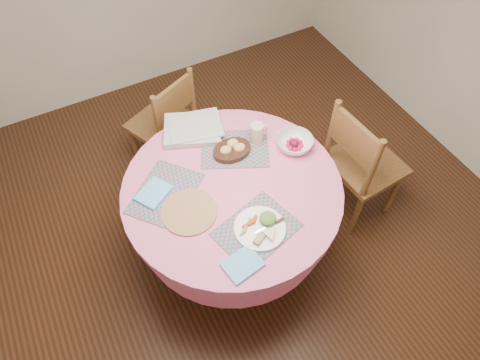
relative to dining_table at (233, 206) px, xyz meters
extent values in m
plane|color=#331C0F|center=(0.00, 0.00, -0.56)|extent=(4.00, 4.00, 0.00)
cylinder|color=pink|center=(0.00, 0.00, 0.17)|extent=(1.24, 1.24, 0.04)
cone|color=pink|center=(0.00, 0.00, 0.00)|extent=(1.24, 1.24, 0.30)
cylinder|color=black|center=(0.00, 0.00, -0.34)|extent=(0.14, 0.14, 0.44)
cylinder|color=black|center=(0.00, 0.00, -0.53)|extent=(0.56, 0.56, 0.06)
cube|color=brown|center=(0.97, -0.06, -0.10)|extent=(0.46, 0.48, 0.04)
cylinder|color=brown|center=(1.15, -0.23, -0.33)|extent=(0.04, 0.04, 0.46)
cylinder|color=brown|center=(1.12, 0.14, -0.33)|extent=(0.04, 0.04, 0.46)
cylinder|color=brown|center=(0.81, -0.25, -0.33)|extent=(0.04, 0.04, 0.46)
cylinder|color=brown|center=(0.78, 0.11, -0.33)|extent=(0.04, 0.04, 0.46)
cylinder|color=brown|center=(0.79, -0.26, 0.16)|extent=(0.04, 0.04, 0.51)
cylinder|color=brown|center=(0.76, 0.11, 0.16)|extent=(0.04, 0.04, 0.51)
cube|color=brown|center=(0.77, -0.07, 0.26)|extent=(0.06, 0.37, 0.24)
cube|color=brown|center=(-0.08, 0.97, -0.13)|extent=(0.54, 0.53, 0.04)
cylinder|color=brown|center=(0.00, 1.19, -0.34)|extent=(0.05, 0.05, 0.42)
cylinder|color=brown|center=(-0.31, 1.05, -0.34)|extent=(0.05, 0.05, 0.42)
cylinder|color=brown|center=(0.14, 0.89, -0.34)|extent=(0.05, 0.05, 0.42)
cylinder|color=brown|center=(-0.17, 0.75, -0.34)|extent=(0.05, 0.05, 0.42)
cylinder|color=brown|center=(0.14, 0.88, 0.10)|extent=(0.05, 0.05, 0.47)
cylinder|color=brown|center=(-0.16, 0.74, 0.10)|extent=(0.05, 0.05, 0.47)
cube|color=brown|center=(-0.01, 0.81, 0.20)|extent=(0.32, 0.17, 0.23)
cube|color=#157277|center=(-0.02, -0.31, 0.20)|extent=(0.47, 0.40, 0.01)
cube|color=#157277|center=(-0.35, 0.13, 0.20)|extent=(0.50, 0.49, 0.01)
cube|color=#157277|center=(0.14, 0.24, 0.20)|extent=(0.49, 0.44, 0.01)
cylinder|color=#8D603D|center=(-0.28, -0.04, 0.20)|extent=(0.30, 0.30, 0.01)
cube|color=#62B4FC|center=(-0.17, -0.45, 0.20)|extent=(0.20, 0.17, 0.01)
cube|color=#62B4FC|center=(-0.40, 0.15, 0.21)|extent=(0.23, 0.21, 0.01)
cylinder|color=white|center=(0.00, -0.31, 0.21)|extent=(0.27, 0.27, 0.01)
ellipsoid|color=#3C6221|center=(0.06, -0.32, 0.23)|extent=(0.12, 0.12, 0.04)
cylinder|color=beige|center=(-0.01, -0.38, 0.23)|extent=(0.13, 0.13, 0.02)
cube|color=#947555|center=(-0.07, -0.35, 0.23)|extent=(0.07, 0.06, 0.02)
cube|color=silver|center=(0.02, -0.34, 0.22)|extent=(0.15, 0.02, 0.00)
cylinder|color=black|center=(0.11, 0.22, 0.22)|extent=(0.23, 0.23, 0.03)
ellipsoid|color=#D8B46E|center=(0.07, 0.22, 0.25)|extent=(0.07, 0.06, 0.05)
ellipsoid|color=#D8B46E|center=(0.13, 0.25, 0.25)|extent=(0.07, 0.06, 0.05)
ellipsoid|color=#D8B46E|center=(0.15, 0.20, 0.25)|extent=(0.07, 0.06, 0.05)
cylinder|color=beige|center=(0.29, 0.24, 0.26)|extent=(0.08, 0.08, 0.13)
torus|color=beige|center=(0.33, 0.24, 0.26)|extent=(0.07, 0.01, 0.07)
imported|color=white|center=(0.46, 0.09, 0.23)|extent=(0.23, 0.23, 0.07)
sphere|color=#E90B39|center=(0.50, 0.09, 0.22)|extent=(0.03, 0.03, 0.03)
sphere|color=#E90B39|center=(0.49, 0.11, 0.22)|extent=(0.03, 0.03, 0.03)
sphere|color=#E90B39|center=(0.47, 0.13, 0.22)|extent=(0.03, 0.03, 0.03)
sphere|color=#E90B39|center=(0.44, 0.12, 0.22)|extent=(0.03, 0.03, 0.03)
sphere|color=#E90B39|center=(0.43, 0.10, 0.22)|extent=(0.03, 0.03, 0.03)
sphere|color=#E90B39|center=(0.43, 0.08, 0.22)|extent=(0.03, 0.03, 0.03)
sphere|color=#E90B39|center=(0.44, 0.05, 0.22)|extent=(0.03, 0.03, 0.03)
sphere|color=#E90B39|center=(0.47, 0.05, 0.22)|extent=(0.03, 0.03, 0.03)
sphere|color=#E90B39|center=(0.49, 0.06, 0.22)|extent=(0.03, 0.03, 0.03)
sphere|color=#481432|center=(0.46, 0.09, 0.22)|extent=(0.05, 0.05, 0.05)
cube|color=silver|center=(-0.02, 0.49, 0.22)|extent=(0.42, 0.38, 0.03)
cube|color=silver|center=(0.00, 0.49, 0.24)|extent=(0.37, 0.32, 0.01)
camera|label=1|loc=(-0.62, -1.26, 2.11)|focal=32.00mm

